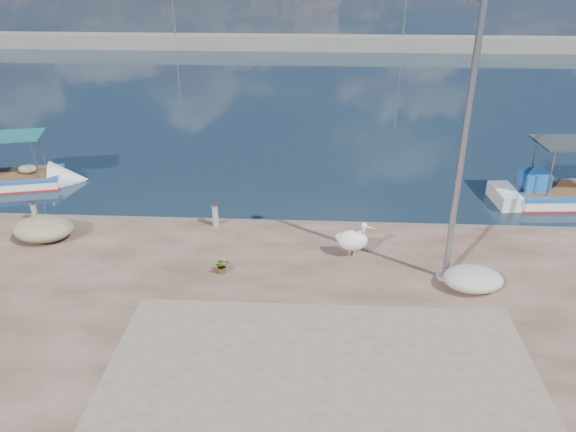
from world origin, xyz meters
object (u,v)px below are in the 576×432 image
(boat_right, at_px, (568,197))
(pelican, at_px, (353,240))
(boat_left, at_px, (13,181))
(lamp_post, at_px, (461,161))
(bollard_near, at_px, (215,214))

(boat_right, relative_size, pelican, 4.87)
(pelican, bearing_deg, boat_left, 175.88)
(boat_left, xyz_separation_m, boat_right, (20.94, -0.38, 0.03))
(lamp_post, distance_m, bollard_near, 7.68)
(boat_left, height_order, boat_right, boat_right)
(pelican, relative_size, bollard_near, 1.55)
(lamp_post, bearing_deg, boat_right, 47.58)
(boat_left, relative_size, bollard_near, 6.82)
(pelican, bearing_deg, bollard_near, 177.85)
(bollard_near, bearing_deg, boat_right, 16.19)
(boat_left, distance_m, pelican, 14.06)
(lamp_post, xyz_separation_m, bollard_near, (-6.60, 2.64, -2.89))
(lamp_post, bearing_deg, bollard_near, 158.19)
(boat_left, bearing_deg, pelican, -37.47)
(boat_right, distance_m, pelican, 9.65)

